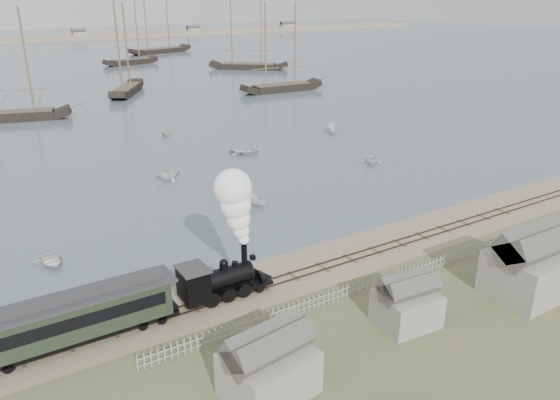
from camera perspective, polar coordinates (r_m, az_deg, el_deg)
ground at (r=48.01m, az=1.13°, el=-6.69°), size 600.00×600.00×0.00m
harbor_water at (r=208.03m, az=-26.08°, el=12.88°), size 600.00×336.00×0.06m
rail_track at (r=46.53m, az=2.49°, el=-7.61°), size 120.00×1.80×0.16m
picket_fence_west at (r=39.95m, az=-1.27°, el=-12.98°), size 19.00×0.10×1.20m
picket_fence_east at (r=50.66m, az=17.94°, el=-6.23°), size 15.00×0.10×1.20m
shed_left at (r=34.42m, az=-1.15°, el=-19.47°), size 5.00×4.00×4.10m
shed_mid at (r=41.15m, az=12.93°, el=-12.45°), size 4.00×3.50×3.60m
shed_right at (r=47.76m, az=24.25°, el=-8.90°), size 6.00×5.00×5.10m
locomotive at (r=41.56m, az=-4.74°, el=-4.42°), size 7.87×2.94×9.82m
passenger_coach at (r=39.42m, az=-20.87°, el=-11.33°), size 14.03×2.71×3.41m
beached_dinghy at (r=42.97m, az=-23.01°, el=-11.61°), size 2.68×3.66×0.74m
rowboat_0 at (r=51.58m, az=-22.81°, el=-5.88°), size 3.72×2.83×0.72m
rowboat_1 at (r=69.70m, az=-11.62°, el=2.72°), size 2.80×3.24×1.70m
rowboat_2 at (r=60.14m, az=-2.55°, el=-0.07°), size 3.32×1.73×1.22m
rowboat_3 at (r=79.55m, az=-3.73°, el=5.10°), size 5.14×5.22×0.89m
rowboat_4 at (r=75.74m, az=9.52°, el=4.39°), size 4.51×4.47×1.80m
rowboat_5 at (r=91.77m, az=5.46°, el=7.42°), size 3.95×3.57×1.50m
rowboat_7 at (r=91.53m, az=-11.92°, el=7.05°), size 3.50×3.21×1.57m
schooner_2 at (r=110.19m, az=-26.68°, el=12.53°), size 19.54×9.10×20.00m
schooner_3 at (r=130.77m, az=-16.09°, el=14.92°), size 13.24×18.09×20.00m
schooner_4 at (r=129.47m, az=0.20°, el=15.65°), size 20.32×5.51×20.00m
schooner_5 at (r=167.93m, az=-3.38°, el=16.87°), size 21.49×18.98×20.00m
schooner_8 at (r=184.71m, az=-15.59°, el=16.56°), size 18.23×7.27×20.00m
schooner_9 at (r=217.47m, az=-12.62°, el=17.39°), size 26.46×12.92×20.00m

